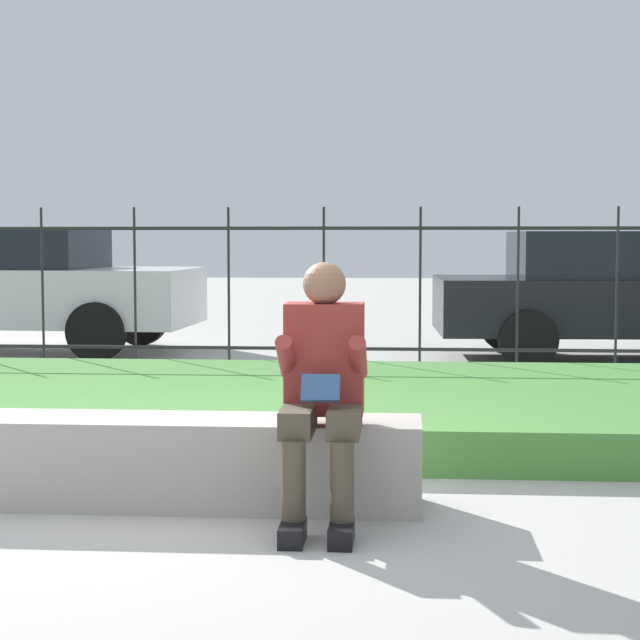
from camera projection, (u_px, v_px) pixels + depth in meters
The scene contains 6 objects.
ground_plane at pixel (172, 505), 5.48m from camera, with size 60.00×60.00×0.00m, color #B2AFA8.
stone_bench at pixel (186, 467), 5.46m from camera, with size 2.40×0.47×0.45m.
person_seated_reader at pixel (323, 382), 5.10m from camera, with size 0.42×0.73×1.25m.
grass_berm at pixel (242, 405), 7.86m from camera, with size 10.93×3.41×0.27m.
iron_fence at pixel (276, 291), 9.96m from camera, with size 8.93×0.03×1.65m.
car_parked_left at pixel (3, 286), 12.78m from camera, with size 4.56×2.08×1.47m.
Camera 1 is at (1.17, -5.31, 1.37)m, focal length 60.00 mm.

